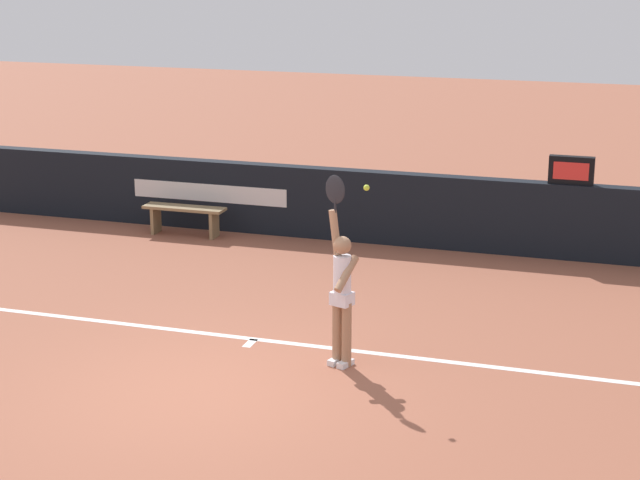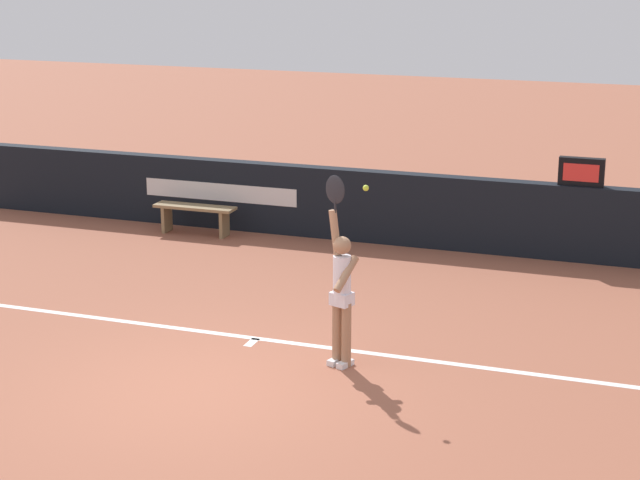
# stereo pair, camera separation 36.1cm
# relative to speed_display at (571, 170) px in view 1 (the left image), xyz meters

# --- Properties ---
(ground_plane) EXTENTS (60.00, 60.00, 0.00)m
(ground_plane) POSITION_rel_speed_display_xyz_m (-3.50, -6.66, -1.46)
(ground_plane) COLOR #99563F
(court_lines) EXTENTS (11.17, 5.58, 0.00)m
(court_lines) POSITION_rel_speed_display_xyz_m (-3.50, -7.68, -1.46)
(court_lines) COLOR white
(court_lines) RESTS_ON ground
(back_wall) EXTENTS (15.27, 0.28, 1.24)m
(back_wall) POSITION_rel_speed_display_xyz_m (-3.50, 0.00, -0.84)
(back_wall) COLOR black
(back_wall) RESTS_ON ground
(speed_display) EXTENTS (0.71, 0.16, 0.45)m
(speed_display) POSITION_rel_speed_display_xyz_m (0.00, 0.00, 0.00)
(speed_display) COLOR black
(speed_display) RESTS_ON back_wall
(tennis_player) EXTENTS (0.43, 0.44, 2.34)m
(tennis_player) POSITION_rel_speed_display_xyz_m (-2.19, -5.44, -0.50)
(tennis_player) COLOR #A47757
(tennis_player) RESTS_ON ground
(tennis_ball) EXTENTS (0.07, 0.07, 0.07)m
(tennis_ball) POSITION_rel_speed_display_xyz_m (-1.86, -5.55, 0.79)
(tennis_ball) COLOR #C6E237
(courtside_bench_near) EXTENTS (1.47, 0.37, 0.52)m
(courtside_bench_near) POSITION_rel_speed_display_xyz_m (-6.49, -0.58, -1.07)
(courtside_bench_near) COLOR olive
(courtside_bench_near) RESTS_ON ground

